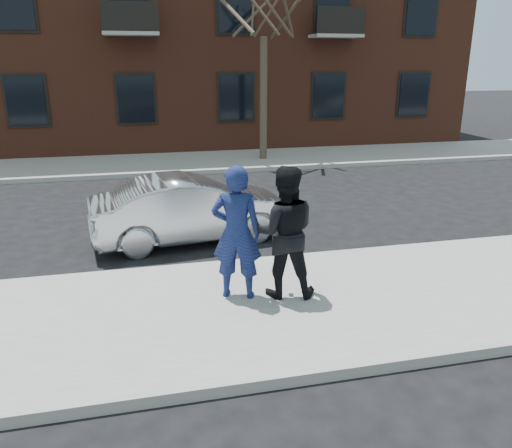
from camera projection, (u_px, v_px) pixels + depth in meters
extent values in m
plane|color=black|center=(144.00, 320.00, 7.19)|extent=(100.00, 100.00, 0.00)
cube|color=gray|center=(144.00, 323.00, 6.93)|extent=(50.00, 3.50, 0.15)
cube|color=#999691|center=(142.00, 272.00, 8.60)|extent=(50.00, 0.10, 0.15)
cube|color=gray|center=(138.00, 164.00, 17.57)|extent=(50.00, 3.50, 0.15)
cube|color=#999691|center=(138.00, 175.00, 15.91)|extent=(50.00, 0.10, 0.15)
cube|color=#5E2C1D|center=(172.00, 4.00, 22.41)|extent=(24.00, 10.00, 12.00)
cube|color=black|center=(236.00, 97.00, 19.32)|extent=(1.30, 0.06, 1.70)
cube|color=black|center=(414.00, 95.00, 20.96)|extent=(1.30, 0.06, 1.70)
cube|color=black|center=(235.00, 8.00, 18.32)|extent=(1.30, 0.06, 1.70)
cube|color=black|center=(422.00, 12.00, 19.96)|extent=(1.30, 0.06, 1.70)
cylinder|color=#3A2D22|center=(263.00, 99.00, 17.64)|extent=(0.26, 0.26, 4.20)
imported|color=#B7BABF|center=(193.00, 209.00, 10.17)|extent=(4.24, 1.97, 1.35)
imported|color=navy|center=(237.00, 233.00, 7.28)|extent=(0.85, 0.69, 2.02)
cube|color=black|center=(235.00, 206.00, 7.39)|extent=(0.11, 0.14, 0.08)
imported|color=black|center=(284.00, 232.00, 7.34)|extent=(1.12, 0.96, 1.99)
cube|color=black|center=(274.00, 222.00, 7.48)|extent=(0.08, 0.14, 0.06)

